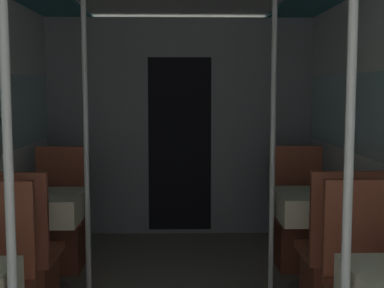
% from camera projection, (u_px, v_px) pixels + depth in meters
% --- Properties ---
extents(bulkhead_far, '(2.69, 0.09, 2.20)m').
position_uv_depth(bulkhead_far, '(179.00, 128.00, 5.46)').
color(bulkhead_far, slate).
rests_on(bulkhead_far, ground_plane).
extents(support_pole_left_0, '(0.04, 0.04, 2.20)m').
position_uv_depth(support_pole_left_0, '(8.00, 187.00, 2.10)').
color(support_pole_left_0, silver).
rests_on(support_pole_left_0, ground_plane).
extents(dining_table_left_1, '(0.58, 0.58, 0.73)m').
position_uv_depth(dining_table_left_1, '(41.00, 211.00, 3.87)').
color(dining_table_left_1, '#4C4C51').
rests_on(dining_table_left_1, ground_plane).
extents(chair_left_near_1, '(0.45, 0.45, 1.00)m').
position_uv_depth(chair_left_near_1, '(20.00, 278.00, 3.36)').
color(chair_left_near_1, brown).
rests_on(chair_left_near_1, ground_plane).
extents(chair_left_far_1, '(0.45, 0.45, 1.00)m').
position_uv_depth(chair_left_far_1, '(59.00, 232.00, 4.44)').
color(chair_left_far_1, brown).
rests_on(chair_left_far_1, ground_plane).
extents(support_pole_left_1, '(0.04, 0.04, 2.20)m').
position_uv_depth(support_pole_left_1, '(85.00, 143.00, 3.82)').
color(support_pole_left_1, silver).
rests_on(support_pole_left_1, ground_plane).
extents(support_pole_right_0, '(0.04, 0.04, 2.20)m').
position_uv_depth(support_pole_right_0, '(347.00, 185.00, 2.13)').
color(support_pole_right_0, silver).
rests_on(support_pole_right_0, ground_plane).
extents(dining_table_right_1, '(0.58, 0.58, 0.73)m').
position_uv_depth(dining_table_right_1, '(316.00, 210.00, 3.91)').
color(dining_table_right_1, '#4C4C51').
rests_on(dining_table_right_1, ground_plane).
extents(chair_right_near_1, '(0.45, 0.45, 1.00)m').
position_uv_depth(chair_right_near_1, '(336.00, 275.00, 3.40)').
color(chair_right_near_1, brown).
rests_on(chair_right_near_1, ground_plane).
extents(chair_right_far_1, '(0.45, 0.45, 1.00)m').
position_uv_depth(chair_right_far_1, '(299.00, 231.00, 4.48)').
color(chair_right_far_1, brown).
rests_on(chair_right_far_1, ground_plane).
extents(support_pole_right_1, '(0.04, 0.04, 2.20)m').
position_uv_depth(support_pole_right_1, '(272.00, 143.00, 3.85)').
color(support_pole_right_1, silver).
rests_on(support_pole_right_1, ground_plane).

